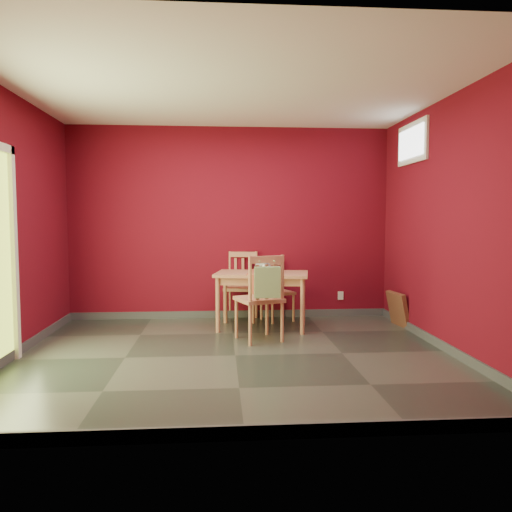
{
  "coord_description": "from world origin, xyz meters",
  "views": [
    {
      "loc": [
        -0.17,
        -5.08,
        1.42
      ],
      "look_at": [
        0.25,
        0.45,
        1.0
      ],
      "focal_mm": 35.0,
      "sensor_mm": 36.0,
      "label": 1
    }
  ],
  "objects": [
    {
      "name": "ground",
      "position": [
        0.0,
        0.0,
        0.0
      ],
      "size": [
        4.5,
        4.5,
        0.0
      ],
      "primitive_type": "plane",
      "color": "#2D342D",
      "rests_on": "ground"
    },
    {
      "name": "room_shell",
      "position": [
        0.0,
        0.0,
        0.05
      ],
      "size": [
        4.5,
        4.5,
        4.5
      ],
      "color": "#5E0917",
      "rests_on": "ground"
    },
    {
      "name": "window",
      "position": [
        2.23,
        1.0,
        2.35
      ],
      "size": [
        0.05,
        0.9,
        0.5
      ],
      "color": "white",
      "rests_on": "room_shell"
    },
    {
      "name": "outlet_plate",
      "position": [
        1.6,
        1.99,
        0.3
      ],
      "size": [
        0.08,
        0.02,
        0.12
      ],
      "primitive_type": "cube",
      "color": "silver",
      "rests_on": "room_shell"
    },
    {
      "name": "dining_table",
      "position": [
        0.39,
        1.25,
        0.64
      ],
      "size": [
        1.27,
        0.88,
        0.73
      ],
      "color": "#B77655",
      "rests_on": "ground"
    },
    {
      "name": "table_runner",
      "position": [
        0.39,
        1.13,
        0.68
      ],
      "size": [
        0.45,
        0.74,
        0.35
      ],
      "color": "#BA4D35",
      "rests_on": "dining_table"
    },
    {
      "name": "chair_far_left",
      "position": [
        0.15,
        1.83,
        0.49
      ],
      "size": [
        0.52,
        0.52,
        0.95
      ],
      "color": "#B77655",
      "rests_on": "ground"
    },
    {
      "name": "chair_far_right",
      "position": [
        0.63,
        1.77,
        0.42
      ],
      "size": [
        0.5,
        0.5,
        0.82
      ],
      "color": "#B77655",
      "rests_on": "ground"
    },
    {
      "name": "chair_near",
      "position": [
        0.32,
        0.6,
        0.51
      ],
      "size": [
        0.6,
        0.6,
        1.01
      ],
      "color": "#B77655",
      "rests_on": "ground"
    },
    {
      "name": "tote_bag",
      "position": [
        0.37,
        0.37,
        0.72
      ],
      "size": [
        0.29,
        0.18,
        0.41
      ],
      "color": "#78905C",
      "rests_on": "chair_near"
    },
    {
      "name": "cat",
      "position": [
        0.39,
        1.21,
        0.83
      ],
      "size": [
        0.28,
        0.45,
        0.21
      ],
      "primitive_type": null,
      "rotation": [
        0.0,
        0.0,
        0.15
      ],
      "color": "slate",
      "rests_on": "table_runner"
    },
    {
      "name": "picture_frame",
      "position": [
        2.19,
        1.26,
        0.22
      ],
      "size": [
        0.2,
        0.46,
        0.45
      ],
      "color": "brown",
      "rests_on": "ground"
    }
  ]
}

